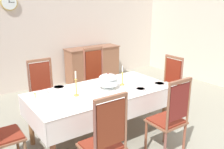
{
  "coord_description": "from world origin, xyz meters",
  "views": [
    {
      "loc": [
        -1.86,
        -2.79,
        2.05
      ],
      "look_at": [
        0.2,
        0.13,
        0.99
      ],
      "focal_mm": 39.76,
      "sensor_mm": 36.0,
      "label": 1
    }
  ],
  "objects_px": {
    "spoon_secondary": "(35,94)",
    "bowl_near_right": "(43,92)",
    "bowl_far_left": "(59,88)",
    "mounted_clock": "(9,2)",
    "chair_south_a": "(105,141)",
    "chair_north_a": "(44,93)",
    "soup_tureen": "(108,81)",
    "dining_table": "(101,95)",
    "chair_head_east": "(168,85)",
    "spoon_primary": "(163,84)",
    "bowl_near_left": "(159,84)",
    "candlestick_west": "(76,86)",
    "sideboard": "(93,64)",
    "chair_south_b": "(170,117)",
    "candlestick_east": "(122,78)",
    "chair_north_b": "(97,80)",
    "bowl_far_right": "(141,89)"
  },
  "relations": [
    {
      "from": "dining_table",
      "to": "bowl_near_right",
      "type": "height_order",
      "value": "bowl_near_right"
    },
    {
      "from": "chair_south_b",
      "to": "candlestick_east",
      "type": "relative_size",
      "value": 3.55
    },
    {
      "from": "chair_head_east",
      "to": "chair_south_b",
      "type": "bearing_deg",
      "value": 133.99
    },
    {
      "from": "bowl_far_right",
      "to": "dining_table",
      "type": "bearing_deg",
      "value": 141.5
    },
    {
      "from": "bowl_near_left",
      "to": "mounted_clock",
      "type": "distance_m",
      "value": 3.63
    },
    {
      "from": "bowl_near_right",
      "to": "bowl_near_left",
      "type": "bearing_deg",
      "value": -23.72
    },
    {
      "from": "candlestick_east",
      "to": "mounted_clock",
      "type": "height_order",
      "value": "mounted_clock"
    },
    {
      "from": "dining_table",
      "to": "candlestick_east",
      "type": "bearing_deg",
      "value": 0.0
    },
    {
      "from": "bowl_far_left",
      "to": "mounted_clock",
      "type": "relative_size",
      "value": 0.53
    },
    {
      "from": "soup_tureen",
      "to": "bowl_far_left",
      "type": "height_order",
      "value": "soup_tureen"
    },
    {
      "from": "chair_south_a",
      "to": "bowl_far_left",
      "type": "height_order",
      "value": "chair_south_a"
    },
    {
      "from": "candlestick_west",
      "to": "sideboard",
      "type": "distance_m",
      "value": 3.13
    },
    {
      "from": "spoon_secondary",
      "to": "mounted_clock",
      "type": "height_order",
      "value": "mounted_clock"
    },
    {
      "from": "chair_head_east",
      "to": "spoon_primary",
      "type": "relative_size",
      "value": 6.3
    },
    {
      "from": "sideboard",
      "to": "mounted_clock",
      "type": "relative_size",
      "value": 4.22
    },
    {
      "from": "soup_tureen",
      "to": "dining_table",
      "type": "bearing_deg",
      "value": 180.0
    },
    {
      "from": "candlestick_west",
      "to": "bowl_near_left",
      "type": "height_order",
      "value": "candlestick_west"
    },
    {
      "from": "spoon_secondary",
      "to": "bowl_near_right",
      "type": "bearing_deg",
      "value": 2.64
    },
    {
      "from": "bowl_near_left",
      "to": "dining_table",
      "type": "bearing_deg",
      "value": 157.44
    },
    {
      "from": "chair_south_a",
      "to": "chair_north_a",
      "type": "xyz_separation_m",
      "value": [
        0.0,
        1.84,
        -0.01
      ]
    },
    {
      "from": "candlestick_west",
      "to": "bowl_near_right",
      "type": "bearing_deg",
      "value": 135.14
    },
    {
      "from": "mounted_clock",
      "to": "candlestick_east",
      "type": "bearing_deg",
      "value": -71.99
    },
    {
      "from": "bowl_far_right",
      "to": "mounted_clock",
      "type": "relative_size",
      "value": 0.44
    },
    {
      "from": "bowl_near_right",
      "to": "mounted_clock",
      "type": "xyz_separation_m",
      "value": [
        0.26,
        2.42,
        1.22
      ]
    },
    {
      "from": "chair_north_a",
      "to": "mounted_clock",
      "type": "bearing_deg",
      "value": -91.35
    },
    {
      "from": "bowl_near_left",
      "to": "soup_tureen",
      "type": "bearing_deg",
      "value": 153.83
    },
    {
      "from": "spoon_primary",
      "to": "mounted_clock",
      "type": "height_order",
      "value": "mounted_clock"
    },
    {
      "from": "dining_table",
      "to": "candlestick_east",
      "type": "distance_m",
      "value": 0.45
    },
    {
      "from": "bowl_far_left",
      "to": "dining_table",
      "type": "bearing_deg",
      "value": -39.38
    },
    {
      "from": "dining_table",
      "to": "spoon_primary",
      "type": "bearing_deg",
      "value": -18.89
    },
    {
      "from": "chair_south_b",
      "to": "bowl_near_right",
      "type": "bearing_deg",
      "value": 134.83
    },
    {
      "from": "soup_tureen",
      "to": "sideboard",
      "type": "height_order",
      "value": "soup_tureen"
    },
    {
      "from": "chair_north_b",
      "to": "bowl_far_left",
      "type": "xyz_separation_m",
      "value": [
        -0.99,
        -0.52,
        0.2
      ]
    },
    {
      "from": "chair_north_b",
      "to": "chair_south_a",
      "type": "bearing_deg",
      "value": 60.36
    },
    {
      "from": "bowl_near_left",
      "to": "chair_north_a",
      "type": "bearing_deg",
      "value": 137.72
    },
    {
      "from": "bowl_far_left",
      "to": "sideboard",
      "type": "xyz_separation_m",
      "value": [
        1.86,
        2.13,
        -0.34
      ]
    },
    {
      "from": "bowl_far_left",
      "to": "spoon_primary",
      "type": "height_order",
      "value": "bowl_far_left"
    },
    {
      "from": "spoon_primary",
      "to": "sideboard",
      "type": "distance_m",
      "value": 2.91
    },
    {
      "from": "soup_tureen",
      "to": "chair_head_east",
      "type": "bearing_deg",
      "value": 0.0
    },
    {
      "from": "soup_tureen",
      "to": "spoon_primary",
      "type": "xyz_separation_m",
      "value": [
        0.84,
        -0.33,
        -0.11
      ]
    },
    {
      "from": "chair_north_a",
      "to": "chair_north_b",
      "type": "distance_m",
      "value": 1.05
    },
    {
      "from": "chair_north_b",
      "to": "bowl_far_right",
      "type": "height_order",
      "value": "chair_north_b"
    },
    {
      "from": "chair_north_a",
      "to": "bowl_far_right",
      "type": "xyz_separation_m",
      "value": [
        1.0,
        -1.28,
        0.23
      ]
    },
    {
      "from": "soup_tureen",
      "to": "mounted_clock",
      "type": "relative_size",
      "value": 0.92
    },
    {
      "from": "mounted_clock",
      "to": "chair_north_a",
      "type": "bearing_deg",
      "value": -91.35
    },
    {
      "from": "chair_north_a",
      "to": "bowl_near_left",
      "type": "xyz_separation_m",
      "value": [
        1.4,
        -1.28,
        0.23
      ]
    },
    {
      "from": "bowl_far_left",
      "to": "chair_head_east",
      "type": "bearing_deg",
      "value": -11.66
    },
    {
      "from": "soup_tureen",
      "to": "sideboard",
      "type": "relative_size",
      "value": 0.22
    },
    {
      "from": "candlestick_east",
      "to": "sideboard",
      "type": "xyz_separation_m",
      "value": [
        0.97,
        2.53,
        -0.45
      ]
    },
    {
      "from": "dining_table",
      "to": "soup_tureen",
      "type": "xyz_separation_m",
      "value": [
        0.13,
        -0.0,
        0.2
      ]
    }
  ]
}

